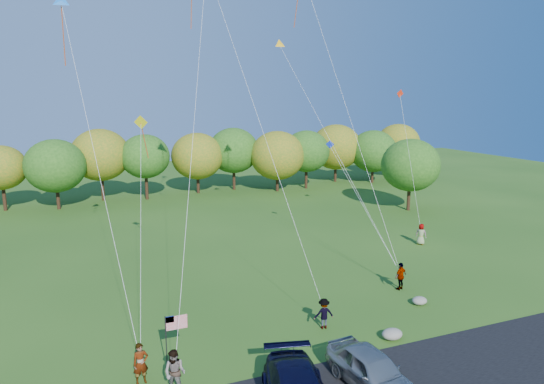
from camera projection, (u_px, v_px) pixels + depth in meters
The scene contains 11 objects.
ground at pixel (275, 361), 21.85m from camera, with size 140.00×140.00×0.00m, color #275017.
treeline at pixel (134, 163), 53.09m from camera, with size 75.58×28.10×7.85m.
minivan_silver at pixel (372, 371), 19.54m from camera, with size 1.89×4.70×1.60m, color gray.
flyer_a at pixel (141, 364), 20.02m from camera, with size 0.64×0.42×1.76m, color #4C4C59.
flyer_b at pixel (175, 373), 19.25m from camera, with size 0.92×0.71×1.89m, color #4C4C59.
flyer_c at pixel (324, 313), 24.80m from camera, with size 1.03×0.59×1.60m, color #4C4C59.
flyer_d at pixel (401, 276), 29.74m from camera, with size 1.02×0.42×1.73m, color #4C4C59.
flyer_e at pixel (421, 234), 38.80m from camera, with size 0.83×0.54×1.70m, color #4C4C59.
flag_assembly at pixel (172, 329), 20.67m from camera, with size 0.96×0.63×2.60m.
boulder_near at pixel (392, 334), 23.76m from camera, with size 1.06×0.83×0.53m, color gray.
boulder_far at pixel (420, 301), 27.71m from camera, with size 0.88×0.73×0.46m, color gray.
Camera 1 is at (-7.51, -18.46, 11.76)m, focal length 32.00 mm.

